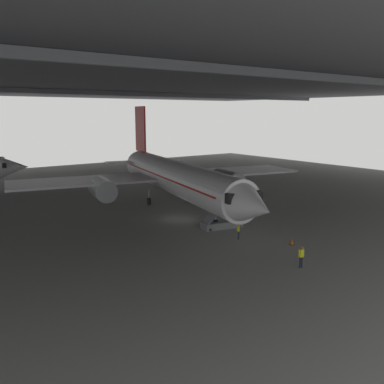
{
  "coord_description": "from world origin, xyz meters",
  "views": [
    {
      "loc": [
        -25.86,
        -36.19,
        11.39
      ],
      "look_at": [
        1.27,
        0.84,
        2.7
      ],
      "focal_mm": 38.97,
      "sensor_mm": 36.0,
      "label": 1
    }
  ],
  "objects_px": {
    "airplane_main": "(175,178)",
    "crew_worker_near_nose": "(301,255)",
    "boarding_stairs": "(222,220)",
    "baggage_tug": "(212,188)",
    "crew_worker_by_stairs": "(239,230)",
    "traffic_cone_orange": "(292,241)"
  },
  "relations": [
    {
      "from": "airplane_main",
      "to": "crew_worker_near_nose",
      "type": "distance_m",
      "value": 23.49
    },
    {
      "from": "airplane_main",
      "to": "boarding_stairs",
      "type": "height_order",
      "value": "airplane_main"
    },
    {
      "from": "baggage_tug",
      "to": "crew_worker_by_stairs",
      "type": "bearing_deg",
      "value": -123.1
    },
    {
      "from": "crew_worker_near_nose",
      "to": "crew_worker_by_stairs",
      "type": "height_order",
      "value": "crew_worker_near_nose"
    },
    {
      "from": "crew_worker_near_nose",
      "to": "baggage_tug",
      "type": "bearing_deg",
      "value": 63.3
    },
    {
      "from": "airplane_main",
      "to": "baggage_tug",
      "type": "height_order",
      "value": "airplane_main"
    },
    {
      "from": "airplane_main",
      "to": "crew_worker_near_nose",
      "type": "xyz_separation_m",
      "value": [
        -4.13,
        -22.97,
        -2.66
      ]
    },
    {
      "from": "crew_worker_near_nose",
      "to": "crew_worker_by_stairs",
      "type": "distance_m",
      "value": 8.19
    },
    {
      "from": "airplane_main",
      "to": "baggage_tug",
      "type": "xyz_separation_m",
      "value": [
        9.9,
        4.94,
        -3.1
      ]
    },
    {
      "from": "boarding_stairs",
      "to": "crew_worker_near_nose",
      "type": "bearing_deg",
      "value": -101.64
    },
    {
      "from": "airplane_main",
      "to": "boarding_stairs",
      "type": "bearing_deg",
      "value": -98.6
    },
    {
      "from": "boarding_stairs",
      "to": "crew_worker_near_nose",
      "type": "relative_size",
      "value": 2.88
    },
    {
      "from": "crew_worker_near_nose",
      "to": "baggage_tug",
      "type": "relative_size",
      "value": 0.73
    },
    {
      "from": "crew_worker_by_stairs",
      "to": "traffic_cone_orange",
      "type": "relative_size",
      "value": 2.59
    },
    {
      "from": "crew_worker_by_stairs",
      "to": "traffic_cone_orange",
      "type": "xyz_separation_m",
      "value": [
        2.7,
        -4.01,
        -0.59
      ]
    },
    {
      "from": "baggage_tug",
      "to": "crew_worker_near_nose",
      "type": "bearing_deg",
      "value": -116.7
    },
    {
      "from": "crew_worker_by_stairs",
      "to": "traffic_cone_orange",
      "type": "bearing_deg",
      "value": -56.02
    },
    {
      "from": "boarding_stairs",
      "to": "crew_worker_near_nose",
      "type": "xyz_separation_m",
      "value": [
        -2.47,
        -12.0,
        0.22
      ]
    },
    {
      "from": "airplane_main",
      "to": "boarding_stairs",
      "type": "xyz_separation_m",
      "value": [
        -1.66,
        -10.98,
        -2.88
      ]
    },
    {
      "from": "crew_worker_by_stairs",
      "to": "boarding_stairs",
      "type": "bearing_deg",
      "value": 70.95
    },
    {
      "from": "boarding_stairs",
      "to": "crew_worker_by_stairs",
      "type": "height_order",
      "value": "boarding_stairs"
    },
    {
      "from": "airplane_main",
      "to": "boarding_stairs",
      "type": "relative_size",
      "value": 8.22
    }
  ]
}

